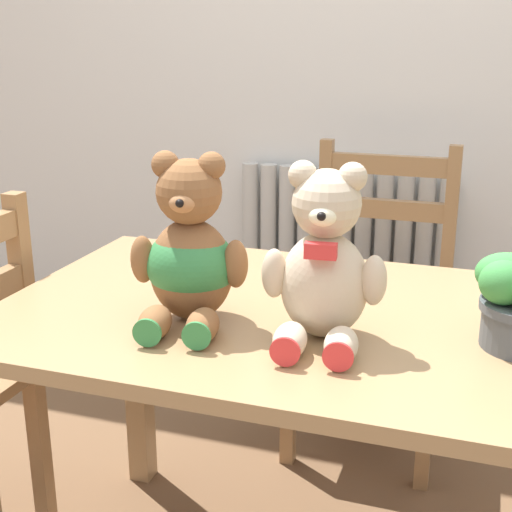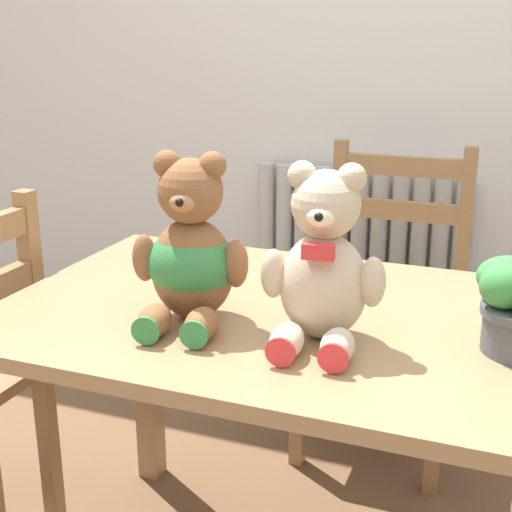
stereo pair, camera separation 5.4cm
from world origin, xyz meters
TOP-DOWN VIEW (x-y plane):
  - wall_back at (0.00, 1.64)m, footprint 8.00×0.04m
  - radiator at (-0.16, 1.57)m, footprint 0.78×0.10m
  - dining_table at (0.00, 0.38)m, footprint 1.20×0.76m
  - wooden_chair_behind at (0.03, 1.18)m, footprint 0.44×0.45m
  - teddy_bear_left at (-0.19, 0.28)m, footprint 0.23×0.25m
  - teddy_bear_right at (0.07, 0.27)m, footprint 0.22×0.23m

SIDE VIEW (x-z plane):
  - radiator at x=-0.16m, z-range -0.03..0.75m
  - wooden_chair_behind at x=0.03m, z-range 0.00..0.91m
  - dining_table at x=0.00m, z-range 0.25..0.96m
  - teddy_bear_left at x=-0.19m, z-range 0.68..1.00m
  - teddy_bear_right at x=0.07m, z-range 0.69..1.01m
  - wall_back at x=0.00m, z-range 0.00..2.60m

